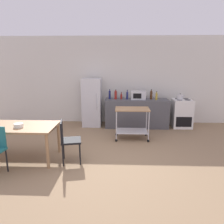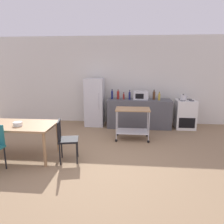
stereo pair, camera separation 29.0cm
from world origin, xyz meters
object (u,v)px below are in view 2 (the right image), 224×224
at_px(bottle_sesame_oil, 118,95).
at_px(refrigerator, 95,102).
at_px(bottle_olive_oil, 154,95).
at_px(stove_oven, 185,114).
at_px(microwave, 141,95).
at_px(bottle_soda, 124,96).
at_px(fruit_bowl, 18,124).
at_px(kettle, 183,97).
at_px(dining_table, 20,128).
at_px(bottle_vinegar, 130,96).
at_px(bottle_hot_sauce, 112,95).
at_px(bottle_soy_sauce, 159,97).
at_px(chair_black, 65,138).
at_px(kitchen_cart, 133,119).

bearing_deg(bottle_sesame_oil, refrigerator, 175.28).
distance_m(refrigerator, bottle_sesame_oil, 0.82).
bearing_deg(bottle_sesame_oil, bottle_olive_oil, 1.13).
relative_size(stove_oven, bottle_olive_oil, 2.96).
bearing_deg(microwave, bottle_olive_oil, 4.88).
xyz_separation_m(bottle_soda, fruit_bowl, (-2.10, -2.68, -0.20)).
bearing_deg(stove_oven, kettle, -140.33).
relative_size(bottle_soda, fruit_bowl, 1.21).
distance_m(dining_table, stove_oven, 4.82).
bearing_deg(microwave, bottle_vinegar, -175.27).
relative_size(bottle_sesame_oil, bottle_soda, 1.34).
distance_m(bottle_sesame_oil, bottle_vinegar, 0.37).
relative_size(bottle_hot_sauce, fruit_bowl, 1.67).
bearing_deg(bottle_olive_oil, bottle_soy_sauce, -38.09).
height_order(stove_oven, bottle_soda, bottle_soda).
xyz_separation_m(dining_table, bottle_vinegar, (2.32, 2.53, 0.35)).
distance_m(bottle_sesame_oil, fruit_bowl, 3.31).
relative_size(dining_table, bottle_olive_oil, 4.83).
bearing_deg(bottle_hot_sauce, bottle_vinegar, -6.82).
bearing_deg(bottle_vinegar, refrigerator, 174.69).
bearing_deg(bottle_sesame_oil, bottle_hot_sauce, 172.68).
distance_m(stove_oven, refrigerator, 2.92).
relative_size(chair_black, bottle_hot_sauce, 2.86).
height_order(chair_black, microwave, microwave).
distance_m(bottle_sesame_oil, microwave, 0.71).
xyz_separation_m(kitchen_cart, bottle_vinegar, (-0.10, 1.16, 0.45)).
relative_size(stove_oven, kettle, 3.84).
bearing_deg(bottle_vinegar, bottle_hot_sauce, 173.18).
distance_m(stove_oven, bottle_hot_sauce, 2.39).
bearing_deg(kettle, bottle_hot_sauce, 176.34).
relative_size(bottle_vinegar, bottle_soy_sauce, 1.14).
distance_m(dining_table, bottle_olive_oil, 4.05).
xyz_separation_m(microwave, kettle, (1.29, -0.10, -0.03)).
bearing_deg(bottle_hot_sauce, fruit_bowl, -122.39).
height_order(stove_oven, bottle_vinegar, bottle_vinegar).
distance_m(bottle_hot_sauce, bottle_vinegar, 0.57).
relative_size(bottle_sesame_oil, bottle_olive_oil, 0.98).
relative_size(dining_table, bottle_sesame_oil, 4.94).
xyz_separation_m(refrigerator, bottle_hot_sauce, (0.58, -0.04, 0.26)).
distance_m(bottle_olive_oil, kettle, 0.88).
bearing_deg(bottle_olive_oil, refrigerator, 178.76).
bearing_deg(microwave, kitchen_cart, -101.60).
height_order(bottle_sesame_oil, bottle_olive_oil, bottle_olive_oil).
bearing_deg(bottle_sesame_oil, microwave, -1.07).
bearing_deg(bottle_vinegar, dining_table, -132.44).
relative_size(dining_table, stove_oven, 1.63).
xyz_separation_m(bottle_vinegar, microwave, (0.35, 0.03, 0.01)).
relative_size(refrigerator, bottle_olive_oil, 4.99).
bearing_deg(bottle_soda, bottle_soy_sauce, -4.50).
distance_m(bottle_olive_oil, bottle_soy_sauce, 0.19).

